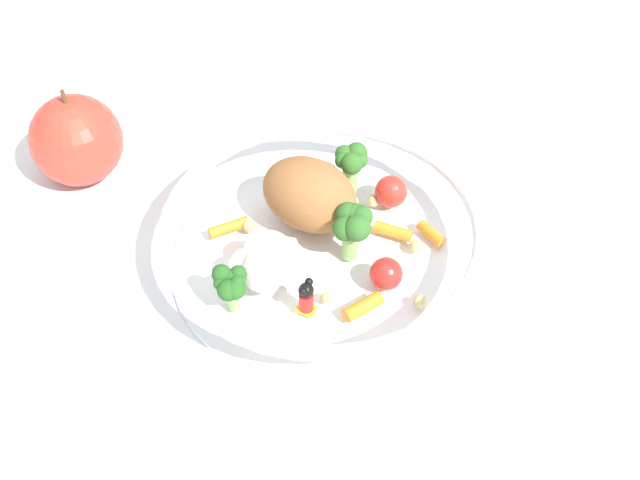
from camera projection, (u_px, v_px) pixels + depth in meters
name	position (u px, v px, depth m)	size (l,w,h in m)	color
ground_plane	(318.00, 248.00, 0.65)	(2.40, 2.40, 0.00)	white
food_container	(316.00, 232.00, 0.62)	(0.26, 0.26, 0.07)	white
loose_apple	(76.00, 140.00, 0.68)	(0.08, 0.08, 0.09)	#BC3828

